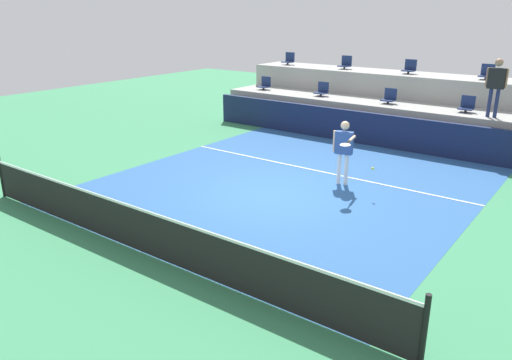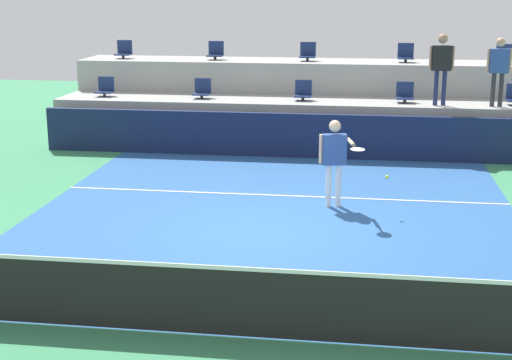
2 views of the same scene
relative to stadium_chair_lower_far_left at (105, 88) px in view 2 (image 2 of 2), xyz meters
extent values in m
plane|color=#388456|center=(5.35, -7.23, -1.46)|extent=(40.00, 40.00, 0.00)
cube|color=#285693|center=(5.35, -6.23, -1.46)|extent=(9.00, 10.00, 0.01)
cube|color=white|center=(5.35, -4.83, -1.46)|extent=(9.00, 0.06, 0.00)
cube|color=black|center=(5.35, -11.23, -1.01)|extent=(10.40, 0.01, 0.87)
cube|color=white|center=(5.35, -11.23, -0.57)|extent=(10.40, 0.02, 0.05)
cube|color=#141E42|center=(5.35, -1.23, -0.91)|extent=(13.00, 0.16, 1.10)
cube|color=#9E9E99|center=(5.35, 0.07, -0.84)|extent=(13.00, 1.80, 1.25)
cube|color=#9E9E99|center=(5.35, 1.87, -0.41)|extent=(13.00, 1.80, 2.10)
cylinder|color=#2D2D33|center=(0.00, -0.08, -0.16)|extent=(0.08, 0.08, 0.10)
cube|color=navy|center=(0.00, -0.08, -0.09)|extent=(0.44, 0.40, 0.04)
cube|color=navy|center=(0.00, 0.10, 0.12)|extent=(0.44, 0.04, 0.38)
cylinder|color=#2D2D33|center=(2.68, -0.08, -0.16)|extent=(0.08, 0.08, 0.10)
cube|color=navy|center=(2.68, -0.08, -0.09)|extent=(0.44, 0.40, 0.04)
cube|color=navy|center=(2.68, 0.10, 0.12)|extent=(0.44, 0.04, 0.38)
cylinder|color=#2D2D33|center=(5.37, -0.08, -0.16)|extent=(0.08, 0.08, 0.10)
cube|color=navy|center=(5.37, -0.08, -0.09)|extent=(0.44, 0.40, 0.04)
cube|color=navy|center=(5.37, 0.10, 0.12)|extent=(0.44, 0.04, 0.38)
cylinder|color=#2D2D33|center=(7.98, -0.08, -0.16)|extent=(0.08, 0.08, 0.10)
cube|color=navy|center=(7.98, -0.08, -0.09)|extent=(0.44, 0.40, 0.04)
cube|color=navy|center=(7.98, 0.10, 0.12)|extent=(0.44, 0.04, 0.38)
cylinder|color=#2D2D33|center=(-0.02, 1.72, 0.69)|extent=(0.08, 0.08, 0.10)
cube|color=navy|center=(-0.02, 1.72, 0.76)|extent=(0.44, 0.40, 0.04)
cube|color=navy|center=(-0.02, 1.90, 0.97)|extent=(0.44, 0.04, 0.38)
cylinder|color=#2D2D33|center=(2.70, 1.72, 0.69)|extent=(0.08, 0.08, 0.10)
cube|color=navy|center=(2.70, 1.72, 0.76)|extent=(0.44, 0.40, 0.04)
cube|color=navy|center=(2.70, 1.90, 0.97)|extent=(0.44, 0.04, 0.38)
cylinder|color=#2D2D33|center=(5.34, 1.72, 0.69)|extent=(0.08, 0.08, 0.10)
cube|color=navy|center=(5.34, 1.72, 0.76)|extent=(0.44, 0.40, 0.04)
cube|color=navy|center=(5.34, 1.90, 0.97)|extent=(0.44, 0.04, 0.38)
cylinder|color=#2D2D33|center=(8.05, 1.72, 0.69)|extent=(0.08, 0.08, 0.10)
cube|color=navy|center=(8.05, 1.72, 0.76)|extent=(0.44, 0.40, 0.04)
cube|color=navy|center=(8.05, 1.90, 0.97)|extent=(0.44, 0.04, 0.38)
cylinder|color=#2D2D33|center=(10.69, 1.72, 0.69)|extent=(0.08, 0.08, 0.10)
cube|color=navy|center=(10.69, 1.72, 0.76)|extent=(0.44, 0.40, 0.04)
cube|color=navy|center=(10.69, 1.90, 0.97)|extent=(0.44, 0.04, 0.38)
cylinder|color=white|center=(6.32, -5.45, -1.05)|extent=(0.13, 0.13, 0.83)
cylinder|color=white|center=(6.51, -5.41, -1.05)|extent=(0.13, 0.13, 0.83)
cube|color=#2D4C8C|center=(6.42, -5.43, -0.34)|extent=(0.48, 0.27, 0.59)
sphere|color=beige|center=(6.42, -5.43, 0.12)|extent=(0.27, 0.27, 0.23)
cylinder|color=beige|center=(6.16, -5.49, -0.32)|extent=(0.08, 0.08, 0.56)
cylinder|color=beige|center=(6.73, -5.63, -0.14)|extent=(0.18, 0.53, 0.07)
cylinder|color=black|center=(6.80, -5.99, -0.14)|extent=(0.09, 0.26, 0.04)
ellipsoid|color=silver|center=(6.86, -6.26, -0.14)|extent=(0.32, 0.37, 0.03)
cylinder|color=navy|center=(8.71, -0.39, 0.22)|extent=(0.12, 0.12, 0.87)
cylinder|color=navy|center=(8.91, -0.38, 0.22)|extent=(0.12, 0.12, 0.87)
cube|color=black|center=(8.81, -0.38, 0.96)|extent=(0.48, 0.21, 0.61)
sphere|color=#A87A5B|center=(8.81, -0.38, 1.43)|extent=(0.25, 0.25, 0.23)
cylinder|color=#A87A5B|center=(8.54, -0.40, 0.98)|extent=(0.07, 0.07, 0.58)
cylinder|color=#A87A5B|center=(9.08, -0.37, 0.98)|extent=(0.07, 0.07, 0.58)
cylinder|color=#2D2D33|center=(10.09, -0.38, 0.20)|extent=(0.11, 0.11, 0.83)
cylinder|color=#2D2D33|center=(10.28, -0.38, 0.20)|extent=(0.11, 0.11, 0.83)
cube|color=#2D4C8C|center=(10.19, -0.38, 0.91)|extent=(0.45, 0.18, 0.59)
sphere|color=tan|center=(10.19, -0.38, 1.36)|extent=(0.23, 0.23, 0.22)
cylinder|color=tan|center=(9.93, -0.38, 0.93)|extent=(0.07, 0.07, 0.55)
cylinder|color=tan|center=(10.45, -0.39, 0.93)|extent=(0.07, 0.07, 0.55)
sphere|color=#CCE033|center=(7.42, -5.83, -0.74)|extent=(0.07, 0.07, 0.07)
camera|label=1|loc=(12.03, -16.79, 2.93)|focal=35.03mm
camera|label=2|loc=(6.92, -19.48, 2.69)|focal=52.67mm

